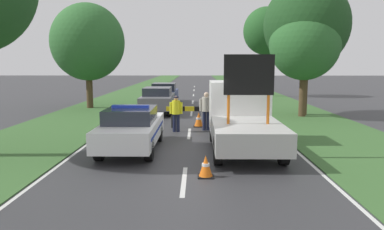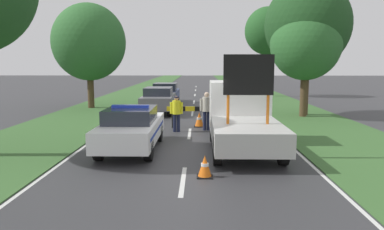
{
  "view_description": "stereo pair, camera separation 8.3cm",
  "coord_description": "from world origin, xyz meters",
  "px_view_note": "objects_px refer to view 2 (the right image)",
  "views": [
    {
      "loc": [
        0.33,
        -12.2,
        2.97
      ],
      "look_at": [
        0.15,
        1.34,
        1.1
      ],
      "focal_mm": 35.0,
      "sensor_mm": 36.0,
      "label": 1
    },
    {
      "loc": [
        0.41,
        -12.2,
        2.97
      ],
      "look_at": [
        0.15,
        1.34,
        1.1
      ],
      "focal_mm": 35.0,
      "sensor_mm": 36.0,
      "label": 2
    }
  ],
  "objects_px": {
    "roadside_tree_near_right": "(268,31)",
    "roadside_tree_mid_left": "(89,42)",
    "roadside_tree_far_left": "(306,43)",
    "work_truck": "(242,116)",
    "traffic_cone_centre_front": "(205,166)",
    "police_car": "(132,128)",
    "roadside_tree_near_left": "(308,25)",
    "queued_car_suv_grey": "(159,100)",
    "traffic_cone_behind_barrier": "(134,123)",
    "traffic_cone_near_truck": "(236,124)",
    "queued_car_hatch_blue": "(166,92)",
    "traffic_cone_near_police": "(199,119)",
    "road_barrier": "(195,110)",
    "pedestrian_civilian": "(207,108)",
    "police_officer": "(176,111)"
  },
  "relations": [
    {
      "from": "queued_car_suv_grey",
      "to": "traffic_cone_behind_barrier",
      "type": "bearing_deg",
      "value": 84.83
    },
    {
      "from": "police_officer",
      "to": "traffic_cone_centre_front",
      "type": "relative_size",
      "value": 2.69
    },
    {
      "from": "traffic_cone_near_truck",
      "to": "road_barrier",
      "type": "bearing_deg",
      "value": 151.73
    },
    {
      "from": "pedestrian_civilian",
      "to": "queued_car_hatch_blue",
      "type": "relative_size",
      "value": 0.39
    },
    {
      "from": "traffic_cone_near_truck",
      "to": "work_truck",
      "type": "bearing_deg",
      "value": -91.76
    },
    {
      "from": "work_truck",
      "to": "road_barrier",
      "type": "bearing_deg",
      "value": -69.28
    },
    {
      "from": "police_car",
      "to": "roadside_tree_near_right",
      "type": "xyz_separation_m",
      "value": [
        8.35,
        21.24,
        5.0
      ]
    },
    {
      "from": "police_car",
      "to": "traffic_cone_centre_front",
      "type": "relative_size",
      "value": 8.11
    },
    {
      "from": "traffic_cone_near_truck",
      "to": "roadside_tree_near_right",
      "type": "relative_size",
      "value": 0.09
    },
    {
      "from": "traffic_cone_near_truck",
      "to": "roadside_tree_far_left",
      "type": "relative_size",
      "value": 0.11
    },
    {
      "from": "police_car",
      "to": "road_barrier",
      "type": "bearing_deg",
      "value": 64.45
    },
    {
      "from": "traffic_cone_behind_barrier",
      "to": "roadside_tree_near_left",
      "type": "bearing_deg",
      "value": 28.72
    },
    {
      "from": "traffic_cone_centre_front",
      "to": "queued_car_suv_grey",
      "type": "xyz_separation_m",
      "value": [
        -2.57,
        12.66,
        0.53
      ]
    },
    {
      "from": "queued_car_hatch_blue",
      "to": "roadside_tree_near_left",
      "type": "bearing_deg",
      "value": 142.47
    },
    {
      "from": "roadside_tree_near_right",
      "to": "traffic_cone_centre_front",
      "type": "bearing_deg",
      "value": -103.59
    },
    {
      "from": "traffic_cone_near_police",
      "to": "traffic_cone_centre_front",
      "type": "distance_m",
      "value": 7.95
    },
    {
      "from": "roadside_tree_mid_left",
      "to": "traffic_cone_behind_barrier",
      "type": "bearing_deg",
      "value": -62.15
    },
    {
      "from": "traffic_cone_near_police",
      "to": "roadside_tree_near_right",
      "type": "relative_size",
      "value": 0.09
    },
    {
      "from": "work_truck",
      "to": "road_barrier",
      "type": "distance_m",
      "value": 4.41
    },
    {
      "from": "queued_car_suv_grey",
      "to": "roadside_tree_near_right",
      "type": "distance_m",
      "value": 15.22
    },
    {
      "from": "police_car",
      "to": "traffic_cone_near_police",
      "type": "height_order",
      "value": "police_car"
    },
    {
      "from": "traffic_cone_centre_front",
      "to": "traffic_cone_near_truck",
      "type": "height_order",
      "value": "traffic_cone_near_truck"
    },
    {
      "from": "pedestrian_civilian",
      "to": "queued_car_suv_grey",
      "type": "bearing_deg",
      "value": 100.35
    },
    {
      "from": "roadside_tree_mid_left",
      "to": "roadside_tree_far_left",
      "type": "height_order",
      "value": "roadside_tree_mid_left"
    },
    {
      "from": "police_officer",
      "to": "queued_car_suv_grey",
      "type": "bearing_deg",
      "value": -58.81
    },
    {
      "from": "work_truck",
      "to": "traffic_cone_centre_front",
      "type": "distance_m",
      "value": 3.83
    },
    {
      "from": "traffic_cone_behind_barrier",
      "to": "roadside_tree_near_right",
      "type": "height_order",
      "value": "roadside_tree_near_right"
    },
    {
      "from": "road_barrier",
      "to": "roadside_tree_far_left",
      "type": "bearing_deg",
      "value": 36.33
    },
    {
      "from": "police_officer",
      "to": "traffic_cone_near_police",
      "type": "distance_m",
      "value": 1.81
    },
    {
      "from": "police_officer",
      "to": "roadside_tree_mid_left",
      "type": "relative_size",
      "value": 0.23
    },
    {
      "from": "work_truck",
      "to": "queued_car_suv_grey",
      "type": "height_order",
      "value": "work_truck"
    },
    {
      "from": "roadside_tree_near_right",
      "to": "roadside_tree_mid_left",
      "type": "bearing_deg",
      "value": -145.5
    },
    {
      "from": "roadside_tree_near_right",
      "to": "roadside_tree_far_left",
      "type": "bearing_deg",
      "value": -90.94
    },
    {
      "from": "traffic_cone_centre_front",
      "to": "road_barrier",
      "type": "bearing_deg",
      "value": 92.71
    },
    {
      "from": "road_barrier",
      "to": "traffic_cone_near_police",
      "type": "xyz_separation_m",
      "value": [
        0.21,
        0.41,
        -0.48
      ]
    },
    {
      "from": "police_car",
      "to": "roadside_tree_near_left",
      "type": "relative_size",
      "value": 0.62
    },
    {
      "from": "pedestrian_civilian",
      "to": "police_officer",
      "type": "bearing_deg",
      "value": -178.28
    },
    {
      "from": "traffic_cone_near_police",
      "to": "queued_car_suv_grey",
      "type": "distance_m",
      "value": 5.32
    },
    {
      "from": "traffic_cone_near_police",
      "to": "roadside_tree_near_left",
      "type": "xyz_separation_m",
      "value": [
        6.05,
        4.03,
        4.75
      ]
    },
    {
      "from": "roadside_tree_near_right",
      "to": "roadside_tree_mid_left",
      "type": "xyz_separation_m",
      "value": [
        -13.26,
        -9.11,
        -1.44
      ]
    },
    {
      "from": "work_truck",
      "to": "roadside_tree_mid_left",
      "type": "height_order",
      "value": "roadside_tree_mid_left"
    },
    {
      "from": "traffic_cone_centre_front",
      "to": "roadside_tree_far_left",
      "type": "distance_m",
      "value": 13.2
    },
    {
      "from": "work_truck",
      "to": "roadside_tree_near_left",
      "type": "distance_m",
      "value": 10.42
    },
    {
      "from": "traffic_cone_centre_front",
      "to": "queued_car_hatch_blue",
      "type": "height_order",
      "value": "queued_car_hatch_blue"
    },
    {
      "from": "roadside_tree_near_left",
      "to": "traffic_cone_centre_front",
      "type": "bearing_deg",
      "value": -116.24
    },
    {
      "from": "pedestrian_civilian",
      "to": "roadside_tree_far_left",
      "type": "relative_size",
      "value": 0.28
    },
    {
      "from": "traffic_cone_centre_front",
      "to": "traffic_cone_behind_barrier",
      "type": "xyz_separation_m",
      "value": [
        -3.08,
        7.05,
        0.01
      ]
    },
    {
      "from": "police_car",
      "to": "pedestrian_civilian",
      "type": "xyz_separation_m",
      "value": [
        2.66,
        3.9,
        0.23
      ]
    },
    {
      "from": "road_barrier",
      "to": "traffic_cone_near_truck",
      "type": "height_order",
      "value": "road_barrier"
    },
    {
      "from": "traffic_cone_near_police",
      "to": "traffic_cone_behind_barrier",
      "type": "xyz_separation_m",
      "value": [
        -2.94,
        -0.9,
        -0.04
      ]
    }
  ]
}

